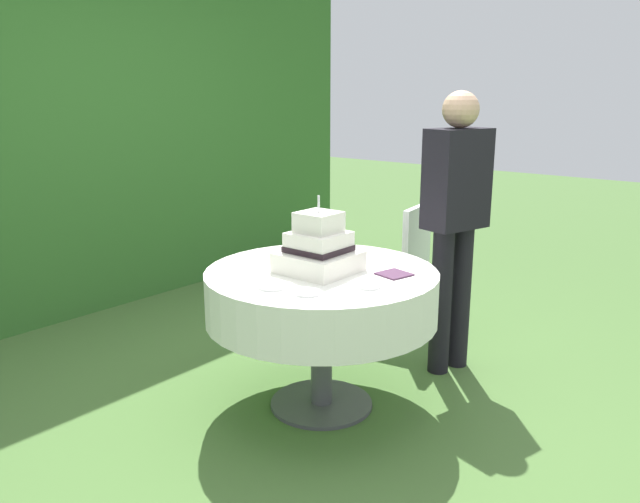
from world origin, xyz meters
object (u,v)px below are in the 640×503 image
(serving_plate_left, at_px, (307,292))
(napkin_stack, at_px, (394,274))
(serving_plate_right, at_px, (272,286))
(serving_plate_far, at_px, (378,260))
(wedding_cake, at_px, (318,249))
(garden_chair, at_px, (402,258))
(serving_plate_near, at_px, (369,286))
(standing_person, at_px, (455,214))
(cake_table, at_px, (321,295))

(serving_plate_left, height_order, napkin_stack, serving_plate_left)
(napkin_stack, bearing_deg, serving_plate_right, 149.08)
(serving_plate_far, xyz_separation_m, serving_plate_right, (-0.69, 0.11, 0.00))
(wedding_cake, xyz_separation_m, garden_chair, (1.10, 0.21, -0.30))
(serving_plate_near, relative_size, serving_plate_right, 0.76)
(serving_plate_far, bearing_deg, napkin_stack, -128.48)
(wedding_cake, xyz_separation_m, serving_plate_right, (-0.34, -0.01, -0.11))
(wedding_cake, distance_m, serving_plate_far, 0.38)
(wedding_cake, bearing_deg, standing_person, -18.57)
(serving_plate_near, bearing_deg, serving_plate_left, 147.60)
(wedding_cake, bearing_deg, serving_plate_near, -99.76)
(wedding_cake, xyz_separation_m, standing_person, (0.85, -0.29, 0.08))
(serving_plate_near, relative_size, napkin_stack, 0.72)
(serving_plate_left, xyz_separation_m, serving_plate_right, (-0.03, 0.18, 0.00))
(serving_plate_right, bearing_deg, garden_chair, 8.72)
(serving_plate_near, relative_size, garden_chair, 0.11)
(serving_plate_near, height_order, serving_plate_far, same)
(cake_table, height_order, garden_chair, garden_chair)
(cake_table, xyz_separation_m, serving_plate_near, (-0.08, -0.34, 0.13))
(garden_chair, bearing_deg, serving_plate_near, -154.35)
(garden_chair, bearing_deg, standing_person, -116.61)
(serving_plate_near, xyz_separation_m, serving_plate_left, (-0.25, 0.16, 0.00))
(standing_person, bearing_deg, wedding_cake, 161.43)
(serving_plate_far, xyz_separation_m, garden_chair, (0.76, 0.33, -0.20))
(serving_plate_far, height_order, garden_chair, garden_chair)
(serving_plate_near, bearing_deg, serving_plate_far, 29.33)
(serving_plate_left, relative_size, garden_chair, 0.14)
(cake_table, height_order, serving_plate_left, serving_plate_left)
(serving_plate_right, xyz_separation_m, garden_chair, (1.44, 0.22, -0.20))
(serving_plate_right, relative_size, standing_person, 0.08)
(cake_table, distance_m, wedding_cake, 0.24)
(cake_table, bearing_deg, serving_plate_near, -102.76)
(serving_plate_near, distance_m, serving_plate_far, 0.47)
(wedding_cake, relative_size, garden_chair, 0.43)
(serving_plate_right, bearing_deg, wedding_cake, 1.90)
(cake_table, height_order, serving_plate_near, serving_plate_near)
(serving_plate_near, distance_m, serving_plate_left, 0.29)
(serving_plate_near, relative_size, serving_plate_left, 0.83)
(serving_plate_left, xyz_separation_m, garden_chair, (1.41, 0.40, -0.20))
(cake_table, distance_m, garden_chair, 1.11)
(serving_plate_left, distance_m, garden_chair, 1.48)
(serving_plate_far, bearing_deg, serving_plate_left, -173.77)
(serving_plate_far, bearing_deg, serving_plate_near, -150.67)
(garden_chair, bearing_deg, cake_table, -168.77)
(serving_plate_far, bearing_deg, cake_table, 160.69)
(serving_plate_near, distance_m, napkin_stack, 0.24)
(wedding_cake, height_order, napkin_stack, wedding_cake)
(serving_plate_left, bearing_deg, garden_chair, 15.90)
(cake_table, xyz_separation_m, serving_plate_far, (0.33, -0.11, 0.13))
(wedding_cake, bearing_deg, napkin_stack, -60.62)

